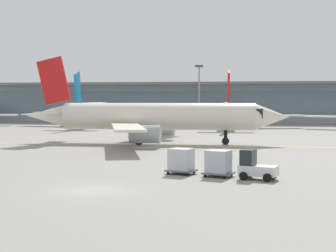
# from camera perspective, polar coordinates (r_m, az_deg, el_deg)

# --- Properties ---
(ground_plane) EXTENTS (400.00, 400.00, 0.00)m
(ground_plane) POSITION_cam_1_polar(r_m,az_deg,el_deg) (32.14, -8.40, -7.14)
(ground_plane) COLOR gray
(taxiway_centreline_stripe) EXTENTS (110.00, 0.50, 0.01)m
(taxiway_centreline_stripe) POSITION_cam_1_polar(r_m,az_deg,el_deg) (62.48, -1.42, -2.16)
(taxiway_centreline_stripe) COLOR yellow
(taxiway_centreline_stripe) RESTS_ON ground_plane
(terminal_concourse) EXTENTS (192.67, 11.00, 9.60)m
(terminal_concourse) POSITION_cam_1_polar(r_m,az_deg,el_deg) (122.20, 4.23, 2.69)
(terminal_concourse) COLOR #8C939E
(terminal_concourse) RESTS_ON ground_plane
(gate_airplane_1) EXTENTS (30.16, 32.52, 10.77)m
(gate_airplane_1) POSITION_cam_1_polar(r_m,az_deg,el_deg) (107.17, -8.36, 1.71)
(gate_airplane_1) COLOR white
(gate_airplane_1) RESTS_ON ground_plane
(gate_airplane_2) EXTENTS (30.20, 32.50, 10.77)m
(gate_airplane_2) POSITION_cam_1_polar(r_m,az_deg,el_deg) (101.64, 6.66, 1.65)
(gate_airplane_2) COLOR white
(gate_airplane_2) RESTS_ON ground_plane
(taxiing_regional_jet) EXTENTS (33.76, 31.51, 11.22)m
(taxiing_regional_jet) POSITION_cam_1_polar(r_m,az_deg,el_deg) (64.31, -1.50, 0.99)
(taxiing_regional_jet) COLOR silver
(taxiing_regional_jet) RESTS_ON ground_plane
(baggage_tug) EXTENTS (2.91, 2.26, 2.10)m
(baggage_tug) POSITION_cam_1_polar(r_m,az_deg,el_deg) (36.34, 9.77, -4.55)
(baggage_tug) COLOR silver
(baggage_tug) RESTS_ON ground_plane
(cargo_dolly_lead) EXTENTS (2.49, 2.17, 1.94)m
(cargo_dolly_lead) POSITION_cam_1_polar(r_m,az_deg,el_deg) (37.21, 5.67, -4.09)
(cargo_dolly_lead) COLOR #595B60
(cargo_dolly_lead) RESTS_ON ground_plane
(cargo_dolly_trailing) EXTENTS (2.49, 2.17, 1.94)m
(cargo_dolly_trailing) POSITION_cam_1_polar(r_m,az_deg,el_deg) (38.39, 1.48, -3.86)
(cargo_dolly_trailing) COLOR #595B60
(cargo_dolly_trailing) RESTS_ON ground_plane
(apron_light_mast_1) EXTENTS (1.80, 0.36, 13.20)m
(apron_light_mast_1) POSITION_cam_1_polar(r_m,az_deg,el_deg) (113.19, 3.50, 3.86)
(apron_light_mast_1) COLOR gray
(apron_light_mast_1) RESTS_ON ground_plane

